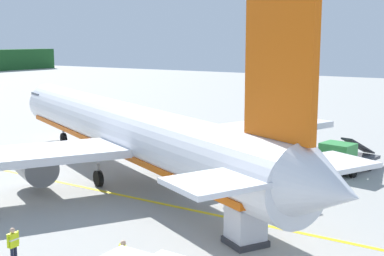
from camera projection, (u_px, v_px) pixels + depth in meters
airliner_foreground at (127, 131)px, 37.06m from camera, size 33.02×39.16×11.90m
service_truck_baggage at (344, 157)px, 38.84m from camera, size 6.54×3.12×2.60m
cargo_container_near at (282, 186)px, 31.88m from camera, size 2.15×2.15×2.09m
cargo_container_mid at (245, 225)px, 25.33m from camera, size 2.36×2.36×2.04m
crew_loader_right at (13, 243)px, 22.91m from camera, size 0.63×0.24×1.72m
apron_guide_line at (147, 201)px, 32.33m from camera, size 0.30×60.00×0.01m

